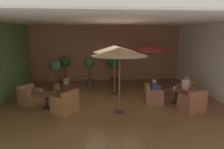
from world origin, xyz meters
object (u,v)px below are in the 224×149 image
object	(u,v)px
armchair_front_left_south	(153,96)
patio_umbrella_center_beige	(151,48)
armchair_front_left_north	(192,103)
patron_blue_shirt	(186,84)
cafe_table_front_left	(176,93)
patron_by_window	(154,87)
armchair_front_right_north	(30,97)
iced_drink_cup	(174,88)
armchair_front_right_east	(66,105)
potted_tree_right_corner	(65,66)
armchair_front_left_east	(186,92)
patio_umbrella_near_wall	(120,52)
potted_tree_mid_left	(55,70)
patio_umbrella_tall_red	(115,49)
potted_tree_mid_right	(114,64)
cafe_table_front_right	(46,97)
potted_tree_left_corner	(89,67)

from	to	relation	value
armchair_front_left_south	patio_umbrella_center_beige	size ratio (longest dim) A/B	0.35
armchair_front_left_north	patron_blue_shirt	size ratio (longest dim) A/B	1.56
cafe_table_front_left	patron_by_window	xyz separation A→B (m)	(-0.95, 0.13, 0.28)
armchair_front_right_north	iced_drink_cup	bearing A→B (deg)	-3.91
armchair_front_right_north	patio_umbrella_center_beige	bearing A→B (deg)	21.32
armchair_front_left_north	patron_by_window	distance (m)	1.68
armchair_front_right_east	patio_umbrella_center_beige	world-z (taller)	patio_umbrella_center_beige
potted_tree_right_corner	armchair_front_left_east	bearing A→B (deg)	-29.81
armchair_front_left_north	patron_by_window	xyz separation A→B (m)	(-1.19, 1.11, 0.40)
armchair_front_left_north	patio_umbrella_near_wall	xyz separation A→B (m)	(-2.84, 0.14, 1.99)
potted_tree_mid_left	potted_tree_right_corner	bearing A→B (deg)	72.66
patron_by_window	patio_umbrella_center_beige	bearing A→B (deg)	77.48
potted_tree_mid_left	patron_blue_shirt	size ratio (longest dim) A/B	2.59
patio_umbrella_tall_red	potted_tree_mid_left	world-z (taller)	patio_umbrella_tall_red
patron_blue_shirt	patron_by_window	bearing A→B (deg)	-163.73
potted_tree_mid_right	iced_drink_cup	world-z (taller)	potted_tree_mid_right
iced_drink_cup	patron_blue_shirt	bearing A→B (deg)	32.63
armchair_front_left_east	patio_umbrella_center_beige	distance (m)	3.13
cafe_table_front_right	potted_tree_mid_left	world-z (taller)	potted_tree_mid_left
armchair_front_left_north	patio_umbrella_near_wall	world-z (taller)	patio_umbrella_near_wall
patio_umbrella_tall_red	patron_by_window	world-z (taller)	patio_umbrella_tall_red
patio_umbrella_center_beige	potted_tree_left_corner	world-z (taller)	patio_umbrella_center_beige
patio_umbrella_near_wall	patron_by_window	distance (m)	2.49
potted_tree_left_corner	iced_drink_cup	xyz separation A→B (m)	(3.72, -3.17, -0.47)
armchair_front_right_east	cafe_table_front_left	bearing A→B (deg)	8.20
armchair_front_left_north	potted_tree_left_corner	xyz separation A→B (m)	(-4.01, 4.27, 0.80)
armchair_front_left_north	potted_tree_mid_right	distance (m)	5.74
armchair_front_left_south	potted_tree_mid_right	bearing A→B (deg)	107.74
potted_tree_left_corner	potted_tree_right_corner	world-z (taller)	potted_tree_left_corner
patio_umbrella_tall_red	armchair_front_right_east	bearing A→B (deg)	-132.30
cafe_table_front_right	patio_umbrella_tall_red	xyz separation A→B (m)	(2.96, 1.71, 1.81)
patron_blue_shirt	potted_tree_right_corner	bearing A→B (deg)	149.88
armchair_front_right_north	armchair_front_left_south	bearing A→B (deg)	-4.42
cafe_table_front_left	armchair_front_right_east	world-z (taller)	armchair_front_right_east
armchair_front_left_south	patio_umbrella_near_wall	bearing A→B (deg)	-148.77
cafe_table_front_right	armchair_front_left_south	bearing A→B (deg)	2.47
armchair_front_left_north	potted_tree_mid_left	bearing A→B (deg)	146.37
iced_drink_cup	armchair_front_right_east	bearing A→B (deg)	-170.24
potted_tree_mid_left	patron_blue_shirt	xyz separation A→B (m)	(6.34, -2.29, -0.37)
patron_blue_shirt	patio_umbrella_near_wall	bearing A→B (deg)	-156.30
armchair_front_right_north	patio_umbrella_near_wall	bearing A→B (deg)	-20.46
armchair_front_right_north	potted_tree_mid_right	distance (m)	5.47
armchair_front_right_east	potted_tree_right_corner	size ratio (longest dim) A/B	0.67
cafe_table_front_right	potted_tree_mid_right	xyz separation A→B (m)	(3.21, 4.17, 0.74)
patron_blue_shirt	patron_by_window	world-z (taller)	patron_by_window
armchair_front_left_north	patron_by_window	world-z (taller)	patron_by_window
armchair_front_right_east	patio_umbrella_near_wall	world-z (taller)	patio_umbrella_near_wall
iced_drink_cup	potted_tree_mid_right	bearing A→B (deg)	118.94
armchair_front_left_north	patio_umbrella_center_beige	distance (m)	4.33
cafe_table_front_left	armchair_front_left_north	world-z (taller)	armchair_front_left_north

